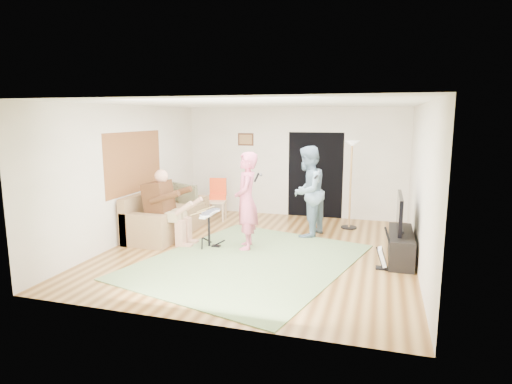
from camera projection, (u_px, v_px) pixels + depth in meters
The scene contains 19 objects.
floor at pixel (260, 250), 8.05m from camera, with size 6.00×6.00×0.00m, color brown.
walls at pixel (261, 179), 7.81m from camera, with size 5.50×6.00×2.70m, color beige, non-canonical shape.
ceiling at pixel (261, 104), 7.58m from camera, with size 6.00×6.00×0.00m, color white.
window_blinds at pixel (134, 162), 8.74m from camera, with size 2.05×2.05×0.00m, color #975A2E.
doorway at pixel (315, 175), 10.53m from camera, with size 2.10×2.10×0.00m, color black.
picture_frame at pixel (246, 139), 10.89m from camera, with size 0.42×0.03×0.32m, color #3F2314.
area_rug at pixel (249, 261), 7.40m from camera, with size 3.16×3.94×0.02m, color #65814E.
sofa at pixel (165, 219), 9.17m from camera, with size 0.94×2.28×0.92m.
drummer at pixel (168, 215), 8.38m from camera, with size 0.95×0.53×1.47m.
drum_kit at pixel (209, 231), 8.19m from camera, with size 0.38×0.69×0.71m.
singer at pixel (246, 201), 7.99m from camera, with size 0.67×0.44×1.84m, color #D15B79.
microphone at pixel (257, 177), 7.85m from camera, with size 0.06×0.06×0.24m, color black, non-canonical shape.
guitarist at pixel (307, 192), 8.84m from camera, with size 0.92×0.71×1.89m, color #708FA5.
guitar_held at pixel (317, 176), 8.72m from camera, with size 0.12×0.60×0.26m, color white, non-canonical shape.
guitar_spare at pixel (383, 257), 7.00m from camera, with size 0.26×0.23×0.72m.
torchiere_lamp at pixel (351, 169), 9.38m from camera, with size 0.35×0.35×1.96m.
dining_chair at pixel (217, 205), 10.35m from camera, with size 0.49×0.51×1.00m.
tv_cabinet at pixel (401, 246), 7.45m from camera, with size 0.40×1.40×0.50m, color black.
television at pixel (400, 212), 7.36m from camera, with size 0.06×1.16×0.61m, color black.
Camera 1 is at (2.12, -7.44, 2.48)m, focal length 30.00 mm.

